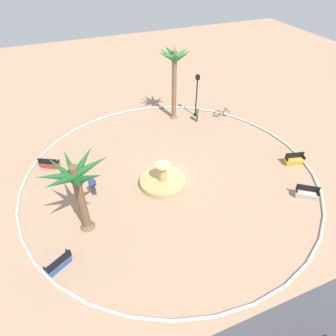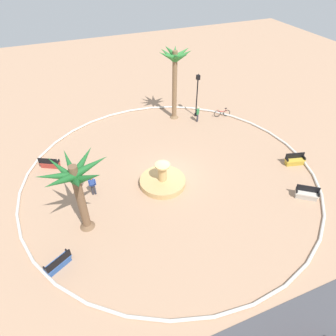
{
  "view_description": "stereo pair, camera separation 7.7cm",
  "coord_description": "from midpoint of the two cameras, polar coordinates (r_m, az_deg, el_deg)",
  "views": [
    {
      "loc": [
        7.09,
        16.78,
        15.54
      ],
      "look_at": [
        0.28,
        0.22,
        1.0
      ],
      "focal_mm": 32.04,
      "sensor_mm": 36.0,
      "label": 1
    },
    {
      "loc": [
        7.02,
        16.81,
        15.54
      ],
      "look_at": [
        0.28,
        0.22,
        1.0
      ],
      "focal_mm": 32.04,
      "sensor_mm": 36.0,
      "label": 2
    }
  ],
  "objects": [
    {
      "name": "palm_tree_near_fountain",
      "position": [
        18.22,
        -17.0,
        -2.49
      ],
      "size": [
        4.23,
        4.01,
        5.36
      ],
      "color": "brown",
      "rests_on": "ground"
    },
    {
      "name": "plaza_curb",
      "position": [
        23.87,
        0.52,
        -1.22
      ],
      "size": [
        23.0,
        23.0,
        0.2
      ],
      "primitive_type": "torus",
      "color": "silver",
      "rests_on": "ground"
    },
    {
      "name": "bench_southeast",
      "position": [
        26.36,
        -21.48,
        0.76
      ],
      "size": [
        1.65,
        1.2,
        1.0
      ],
      "color": "#B73D33",
      "rests_on": "ground"
    },
    {
      "name": "bench_west",
      "position": [
        24.05,
        24.95,
        -4.59
      ],
      "size": [
        1.58,
        1.36,
        1.0
      ],
      "color": "beige",
      "rests_on": "ground"
    },
    {
      "name": "bench_east",
      "position": [
        27.0,
        23.02,
        1.28
      ],
      "size": [
        1.67,
        0.88,
        1.0
      ],
      "color": "gold",
      "rests_on": "ground"
    },
    {
      "name": "bench_north",
      "position": [
        19.22,
        -20.02,
        -16.7
      ],
      "size": [
        1.64,
        1.22,
        1.0
      ],
      "color": "#335BA8",
      "rests_on": "ground"
    },
    {
      "name": "palm_tree_by_curb",
      "position": [
        29.32,
        1.36,
        18.82
      ],
      "size": [
        3.31,
        3.38,
        7.06
      ],
      "color": "brown",
      "rests_on": "ground"
    },
    {
      "name": "lamppost",
      "position": [
        30.83,
        5.64,
        14.18
      ],
      "size": [
        0.32,
        0.32,
        4.54
      ],
      "color": "black",
      "rests_on": "ground"
    },
    {
      "name": "ground_plane",
      "position": [
        23.94,
        0.52,
        -1.4
      ],
      "size": [
        80.0,
        80.0,
        0.0
      ],
      "primitive_type": "plane",
      "color": "tan"
    },
    {
      "name": "fountain",
      "position": [
        22.98,
        -0.93,
        -2.5
      ],
      "size": [
        3.52,
        3.52,
        1.9
      ],
      "color": "tan",
      "rests_on": "ground"
    },
    {
      "name": "bicycle_red_frame",
      "position": [
        32.08,
        10.31,
        10.23
      ],
      "size": [
        1.68,
        0.56,
        0.94
      ],
      "color": "black",
      "rests_on": "ground"
    },
    {
      "name": "person_cyclist_helmet",
      "position": [
        30.6,
        5.75,
        10.33
      ],
      "size": [
        0.38,
        0.42,
        1.64
      ],
      "color": "#33333D",
      "rests_on": "ground"
    },
    {
      "name": "person_cyclist_photo",
      "position": [
        22.38,
        -14.07,
        -3.12
      ],
      "size": [
        0.52,
        0.25,
        1.66
      ],
      "color": "#33333D",
      "rests_on": "ground"
    }
  ]
}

